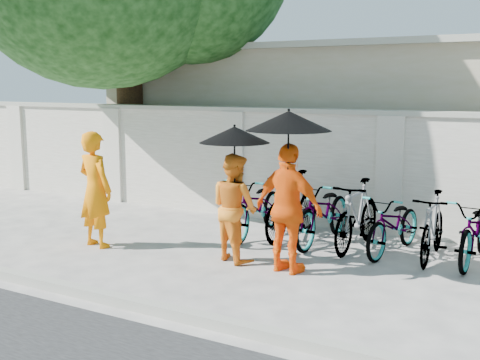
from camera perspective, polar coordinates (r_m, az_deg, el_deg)
The scene contains 16 objects.
ground at distance 8.60m, azimuth -5.14°, elevation -7.94°, with size 80.00×80.00×0.00m, color beige.
kerb at distance 7.33m, azimuth -12.90°, elevation -10.72°, with size 40.00×0.16×0.12m, color #9F9F90.
compound_wall at distance 10.72m, azimuth 9.08°, elevation 0.87°, with size 20.00×0.30×2.00m, color silver.
building_behind at distance 14.03m, azimuth 18.54°, elevation 4.90°, with size 14.00×6.00×3.20m, color #B6AB97.
monk_left at distance 9.56m, azimuth -13.57°, elevation -0.87°, with size 0.66×0.43×1.80m, color orange.
monk_center at distance 8.58m, azimuth -0.53°, elevation -2.60°, with size 0.75×0.59×1.55m, color orange.
parasol_center at distance 8.34m, azimuth -0.52°, elevation 4.32°, with size 0.99×0.99×1.06m.
monk_right at distance 8.02m, azimuth 4.64°, elevation -2.74°, with size 1.02×0.43×1.75m, color #FF5E0B.
parasol_right at distance 7.78m, azimuth 4.63°, elevation 5.61°, with size 1.12×1.12×1.18m.
bike_0 at distance 9.99m, azimuth 1.65°, elevation -2.50°, with size 0.67×1.93×1.01m, color gray.
bike_1 at distance 9.88m, azimuth 5.03°, elevation -2.40°, with size 0.52×1.83×1.10m, color gray.
bike_2 at distance 9.61m, azimuth 7.95°, elevation -3.00°, with size 0.68×1.96×1.03m, color gray.
bike_3 at distance 9.36m, azimuth 11.04°, elevation -3.28°, with size 0.50×1.78×1.07m, color gray.
bike_4 at distance 9.25m, azimuth 14.43°, elevation -4.06°, with size 0.60×1.73×0.91m, color gray.
bike_5 at distance 9.05m, azimuth 17.80°, elevation -4.25°, with size 0.46×1.65×0.99m, color gray.
bike_6 at distance 9.10m, azimuth 21.50°, elevation -4.49°, with size 0.63×1.81×0.95m, color gray.
Camera 1 is at (4.72, -6.73, 2.52)m, focal length 45.00 mm.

